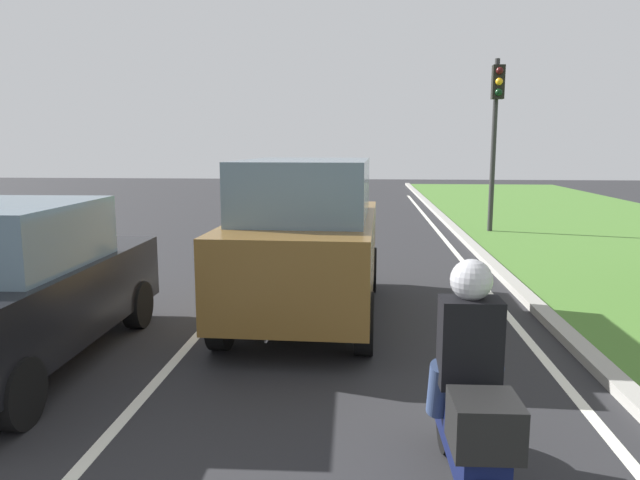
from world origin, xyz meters
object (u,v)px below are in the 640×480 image
Objects in this scene: rider_person at (469,340)px; traffic_light_near_right at (496,116)px; car_sedan_left_lane at (15,287)px; motorcycle at (467,429)px; car_suv_ahead at (307,238)px.

rider_person is 13.44m from traffic_light_near_right.
motorcycle is (4.58, -2.29, -0.35)m from car_sedan_left_lane.
motorcycle is at bearing -88.42° from rider_person.
car_suv_ahead reaches higher than car_sedan_left_lane.
traffic_light_near_right reaches higher than car_suv_ahead.
car_sedan_left_lane is 5.13m from motorcycle.
rider_person reaches higher than motorcycle.
car_suv_ahead is at bearing 34.71° from car_sedan_left_lane.
traffic_light_near_right is (7.42, 10.73, 2.36)m from car_sedan_left_lane.
traffic_light_near_right is at bearing 54.16° from car_sedan_left_lane.
rider_person is (1.53, -4.44, 0.02)m from car_suv_ahead.
rider_person is at bearing -27.22° from car_sedan_left_lane.
car_sedan_left_lane is at bearing 152.39° from rider_person.
car_suv_ahead is 0.95× the size of traffic_light_near_right.
car_suv_ahead is 1.05× the size of car_sedan_left_lane.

